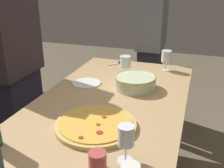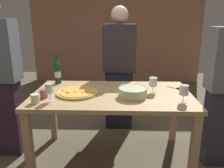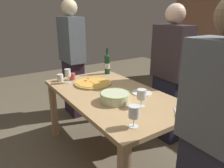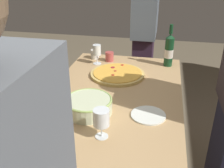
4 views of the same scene
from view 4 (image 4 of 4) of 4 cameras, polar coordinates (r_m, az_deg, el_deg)
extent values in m
cube|color=tan|center=(1.71, 0.00, -3.54)|extent=(1.60, 0.90, 0.04)
cube|color=tan|center=(2.61, -5.20, -1.92)|extent=(0.07, 0.07, 0.71)
cube|color=tan|center=(2.51, 12.37, -3.59)|extent=(0.07, 0.07, 0.71)
cylinder|color=tan|center=(2.00, 1.21, 2.16)|extent=(0.42, 0.42, 0.02)
cylinder|color=gold|center=(2.00, 1.22, 2.52)|extent=(0.37, 0.37, 0.01)
cylinder|color=#9F2F1F|center=(1.95, 0.19, 1.99)|extent=(0.02, 0.02, 0.00)
cylinder|color=#A2272C|center=(2.08, 0.17, 3.66)|extent=(0.03, 0.03, 0.00)
cylinder|color=#AF3B27|center=(2.02, 0.71, 2.89)|extent=(0.02, 0.02, 0.00)
cylinder|color=#B22D24|center=(2.13, 2.27, 4.18)|extent=(0.02, 0.02, 0.00)
cylinder|color=beige|center=(1.53, -5.18, -4.75)|extent=(0.28, 0.28, 0.09)
torus|color=#9EBE63|center=(1.51, -5.24, -3.48)|extent=(0.28, 0.28, 0.01)
cylinder|color=#154022|center=(2.21, 12.39, 6.88)|extent=(0.07, 0.07, 0.24)
cone|color=#154022|center=(2.17, 12.72, 10.18)|extent=(0.07, 0.07, 0.03)
cylinder|color=#154022|center=(2.16, 12.88, 11.67)|extent=(0.03, 0.03, 0.08)
cylinder|color=silver|center=(2.21, 12.36, 6.59)|extent=(0.07, 0.07, 0.07)
cylinder|color=white|center=(1.27, -17.58, -15.66)|extent=(0.07, 0.07, 0.00)
cylinder|color=white|center=(1.25, -17.82, -14.36)|extent=(0.01, 0.01, 0.07)
cylinder|color=white|center=(1.20, -18.34, -11.42)|extent=(0.08, 0.08, 0.09)
cylinder|color=white|center=(1.35, -2.28, -11.40)|extent=(0.07, 0.07, 0.00)
cylinder|color=white|center=(1.33, -2.31, -10.17)|extent=(0.01, 0.01, 0.07)
cylinder|color=white|center=(1.28, -2.37, -7.38)|extent=(0.08, 0.08, 0.09)
cylinder|color=white|center=(2.24, -3.27, 4.53)|extent=(0.07, 0.07, 0.00)
cylinder|color=white|center=(2.23, -3.29, 5.50)|extent=(0.01, 0.01, 0.08)
cylinder|color=white|center=(2.20, -3.35, 7.49)|extent=(0.07, 0.07, 0.09)
cylinder|color=maroon|center=(2.21, -3.33, 6.95)|extent=(0.06, 0.06, 0.04)
cylinder|color=#B14845|center=(2.29, -0.56, 6.05)|extent=(0.07, 0.07, 0.08)
cylinder|color=white|center=(2.35, -3.77, 6.57)|extent=(0.07, 0.07, 0.08)
cylinder|color=white|center=(1.52, 7.97, -6.80)|extent=(0.20, 0.20, 0.01)
cube|color=#332033|center=(2.91, 6.66, 2.58)|extent=(0.39, 0.20, 0.85)
cube|color=slate|center=(2.70, 7.49, 17.11)|extent=(0.46, 0.24, 0.63)
camera|label=1|loc=(2.99, -3.74, 23.84)|focal=42.47mm
camera|label=2|loc=(2.85, -51.74, 15.15)|focal=36.61mm
camera|label=3|loc=(1.44, -87.40, -0.27)|focal=33.88mm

